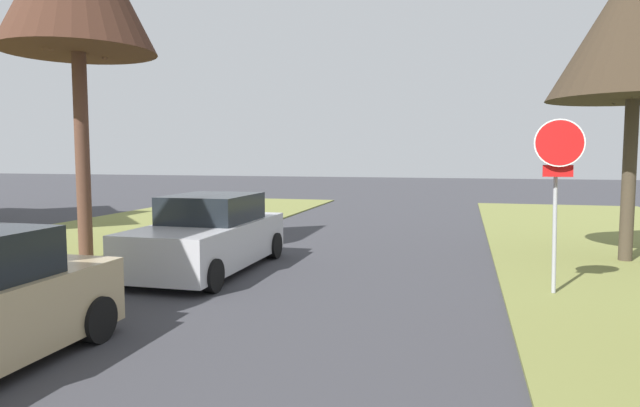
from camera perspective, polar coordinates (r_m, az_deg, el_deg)
stop_sign_far at (r=10.15m, az=23.26°, el=3.38°), size 0.81×0.39×2.96m
street_tree_right_mid_b at (r=14.29m, az=29.74°, el=15.49°), size 3.61×3.61×6.71m
parked_sedan_silver at (r=11.75m, az=-11.33°, el=-3.30°), size 1.96×4.41×1.57m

